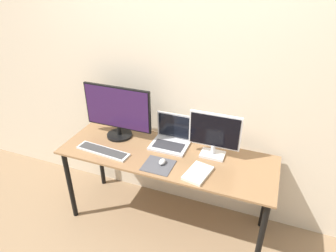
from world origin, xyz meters
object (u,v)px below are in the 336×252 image
at_px(monitor_left, 118,112).
at_px(keyboard, 103,151).
at_px(mouse, 162,162).
at_px(book, 198,173).
at_px(monitor_right, 214,134).
at_px(laptop, 171,137).

height_order(monitor_left, keyboard, monitor_left).
height_order(monitor_left, mouse, monitor_left).
bearing_deg(keyboard, monitor_left, 89.28).
bearing_deg(book, mouse, 175.86).
relative_size(monitor_left, book, 2.32).
relative_size(mouse, book, 0.28).
distance_m(monitor_right, book, 0.34).
bearing_deg(mouse, monitor_left, 153.39).
height_order(monitor_right, keyboard, monitor_right).
relative_size(monitor_right, book, 1.53).
bearing_deg(monitor_right, keyboard, -162.06).
bearing_deg(book, monitor_left, 160.92).
xyz_separation_m(monitor_left, laptop, (0.47, 0.05, -0.18)).
xyz_separation_m(keyboard, mouse, (0.51, 0.02, 0.01)).
distance_m(laptop, mouse, 0.31).
distance_m(monitor_left, laptop, 0.51).
height_order(monitor_left, laptop, monitor_left).
bearing_deg(monitor_left, laptop, 5.71).
relative_size(keyboard, mouse, 6.41).
distance_m(keyboard, mouse, 0.52).
relative_size(monitor_right, keyboard, 0.87).
bearing_deg(monitor_left, book, -19.08).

